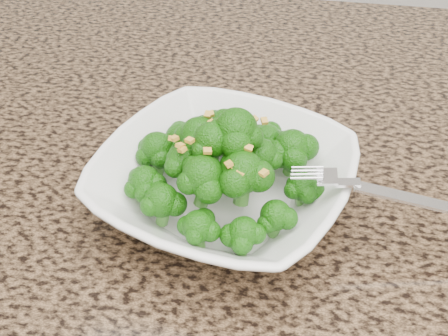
# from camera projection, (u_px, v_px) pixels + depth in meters

# --- Properties ---
(granite_counter) EXTENTS (1.64, 1.04, 0.03)m
(granite_counter) POSITION_uv_depth(u_px,v_px,m) (323.00, 207.00, 0.61)
(granite_counter) COLOR brown
(granite_counter) RESTS_ON cabinet
(bowl) EXTENTS (0.31, 0.31, 0.06)m
(bowl) POSITION_uv_depth(u_px,v_px,m) (224.00, 183.00, 0.57)
(bowl) COLOR white
(bowl) RESTS_ON granite_counter
(broccoli_pile) EXTENTS (0.22, 0.22, 0.07)m
(broccoli_pile) POSITION_uv_depth(u_px,v_px,m) (224.00, 130.00, 0.53)
(broccoli_pile) COLOR #1A620B
(broccoli_pile) RESTS_ON bowl
(garlic_topping) EXTENTS (0.13, 0.13, 0.01)m
(garlic_topping) POSITION_uv_depth(u_px,v_px,m) (224.00, 95.00, 0.50)
(garlic_topping) COLOR gold
(garlic_topping) RESTS_ON broccoli_pile
(fork) EXTENTS (0.19, 0.04, 0.01)m
(fork) POSITION_uv_depth(u_px,v_px,m) (352.00, 183.00, 0.51)
(fork) COLOR silver
(fork) RESTS_ON bowl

